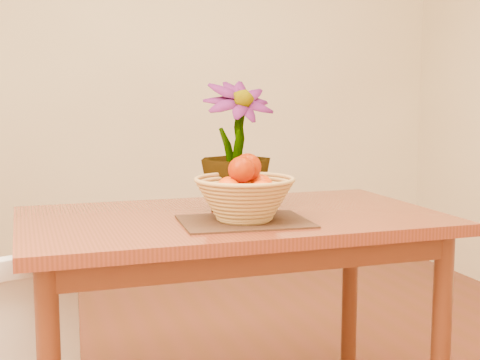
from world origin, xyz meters
name	(u,v)px	position (x,y,z in m)	size (l,w,h in m)	color
wall_back	(134,60)	(0.00, 2.25, 1.35)	(4.00, 0.02, 2.70)	#FFEEC2
table	(232,240)	(0.00, 0.30, 0.66)	(1.40, 0.80, 0.75)	maroon
placemat	(245,221)	(0.00, 0.16, 0.75)	(0.40, 0.30, 0.01)	#3D2016
wicker_basket	(245,200)	(0.00, 0.16, 0.82)	(0.32, 0.32, 0.13)	tan
orange_pile	(245,180)	(0.00, 0.16, 0.89)	(0.22, 0.21, 0.16)	#E74A03
potted_plant	(236,146)	(0.04, 0.38, 0.98)	(0.25, 0.25, 0.45)	#134012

